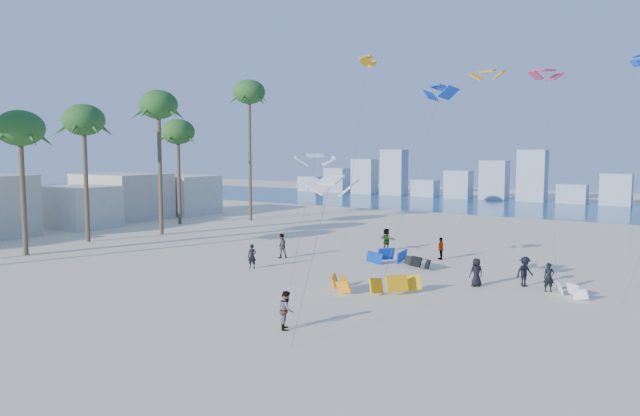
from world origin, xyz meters
The scene contains 10 objects.
ground centered at (0.00, 0.00, 0.00)m, with size 220.00×220.00×0.00m, color beige.
ocean centered at (0.00, 72.00, 0.01)m, with size 220.00×220.00×0.00m, color navy.
kitesurfer_near centered at (-1.95, 14.67, 0.87)m, with size 0.63×0.41×1.73m, color black.
kitesurfer_mid centered at (8.67, 4.31, 0.92)m, with size 0.89×0.70×1.84m, color gray.
kitesurfers_far centered at (7.77, 21.68, 0.92)m, with size 21.09×9.85×1.92m.
grounded_kites centered at (11.52, 18.91, 0.47)m, with size 22.42×17.52×1.06m.
flying_kites centered at (13.48, 24.18, 12.18)m, with size 29.94×39.37×17.22m.
palm_row centered at (-22.06, 16.16, 11.97)m, with size 8.50×44.80×16.62m.
beachfront_buildings centered at (-33.69, 20.82, 2.67)m, with size 11.50×43.00×6.00m.
distant_skyline centered at (-1.19, 82.00, 3.09)m, with size 85.00×3.00×8.40m.
Camera 1 is at (25.00, -17.99, 8.52)m, focal length 33.44 mm.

